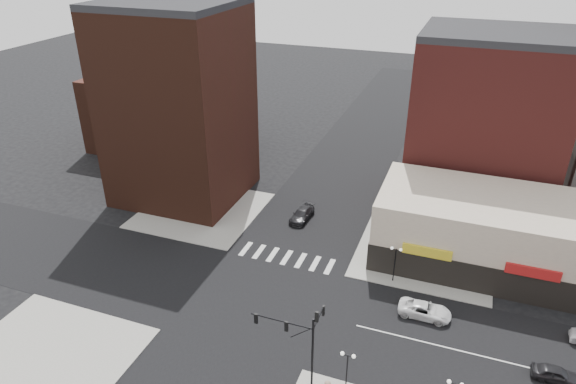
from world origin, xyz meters
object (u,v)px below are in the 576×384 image
(dark_sedan_east, at_px, (556,374))
(street_lamp_ne, at_px, (396,256))
(white_suv, at_px, (425,310))
(dark_sedan_north, at_px, (302,214))
(street_lamp_se_a, at_px, (347,363))
(traffic_signal, at_px, (303,333))

(dark_sedan_east, bearing_deg, street_lamp_ne, 58.81)
(white_suv, height_order, dark_sedan_north, dark_sedan_north)
(street_lamp_se_a, relative_size, dark_sedan_east, 1.08)
(white_suv, bearing_deg, street_lamp_ne, 41.19)
(traffic_signal, relative_size, street_lamp_ne, 1.87)
(white_suv, bearing_deg, dark_sedan_east, -110.72)
(street_lamp_ne, relative_size, white_suv, 0.83)
(white_suv, distance_m, dark_sedan_north, 21.69)
(dark_sedan_north, bearing_deg, street_lamp_se_a, -59.73)
(traffic_signal, height_order, white_suv, traffic_signal)
(traffic_signal, bearing_deg, dark_sedan_north, 108.91)
(street_lamp_ne, xyz_separation_m, dark_sedan_east, (14.98, -8.67, -2.63))
(white_suv, xyz_separation_m, dark_sedan_east, (11.17, -4.28, -0.04))
(white_suv, bearing_deg, traffic_signal, 143.37)
(street_lamp_ne, distance_m, white_suv, 6.37)
(street_lamp_ne, xyz_separation_m, white_suv, (3.81, -4.39, -2.60))
(street_lamp_se_a, relative_size, street_lamp_ne, 1.00)
(dark_sedan_east, bearing_deg, white_suv, 67.91)
(traffic_signal, bearing_deg, street_lamp_ne, 73.25)
(dark_sedan_east, height_order, dark_sedan_north, dark_sedan_north)
(traffic_signal, relative_size, dark_sedan_east, 2.02)
(white_suv, relative_size, dark_sedan_north, 1.01)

